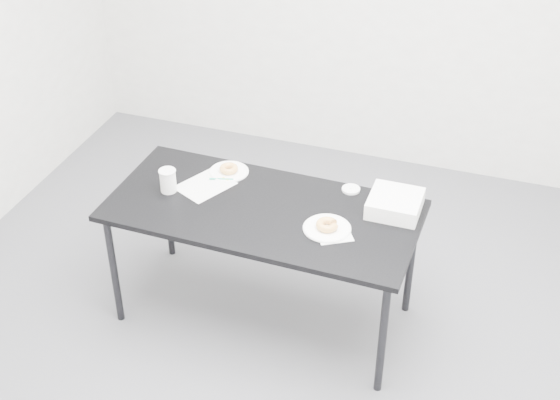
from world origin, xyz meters
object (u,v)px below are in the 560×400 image
(scorecard, at_px, (205,185))
(donut_far, at_px, (229,169))
(plate_far, at_px, (229,172))
(coffee_cup, at_px, (168,181))
(plate_near, at_px, (327,228))
(donut_near, at_px, (327,225))
(table, at_px, (263,217))
(bakery_box, at_px, (395,204))
(pen, at_px, (221,179))

(scorecard, height_order, donut_far, donut_far)
(plate_far, bearing_deg, coffee_cup, -130.54)
(plate_near, xyz_separation_m, donut_near, (0.00, 0.00, 0.02))
(scorecard, bearing_deg, donut_far, 93.02)
(table, height_order, bakery_box, bakery_box)
(pen, bearing_deg, bakery_box, -15.55)
(plate_near, xyz_separation_m, donut_far, (-0.66, 0.33, 0.02))
(table, distance_m, donut_far, 0.40)
(scorecard, height_order, pen, pen)
(scorecard, bearing_deg, pen, 77.81)
(scorecard, xyz_separation_m, coffee_cup, (-0.16, -0.11, 0.06))
(plate_far, xyz_separation_m, donut_far, (0.00, 0.00, 0.02))
(plate_near, bearing_deg, bakery_box, 43.21)
(table, relative_size, coffee_cup, 12.63)
(table, height_order, plate_far, plate_far)
(bakery_box, bearing_deg, donut_far, 176.14)
(pen, bearing_deg, scorecard, -145.19)
(table, relative_size, plate_near, 6.79)
(donut_near, distance_m, bakery_box, 0.39)
(plate_near, relative_size, plate_far, 1.10)
(table, relative_size, scorecard, 5.82)
(table, height_order, coffee_cup, coffee_cup)
(scorecard, relative_size, plate_far, 1.28)
(table, bearing_deg, coffee_cup, -177.57)
(pen, relative_size, plate_near, 0.54)
(table, relative_size, pen, 12.53)
(scorecard, height_order, plate_far, plate_far)
(coffee_cup, distance_m, bakery_box, 1.19)
(table, xyz_separation_m, coffee_cup, (-0.53, -0.01, 0.12))
(donut_far, distance_m, bakery_box, 0.94)
(donut_far, bearing_deg, coffee_cup, -130.54)
(donut_near, height_order, coffee_cup, coffee_cup)
(bakery_box, bearing_deg, donut_near, -136.56)
(donut_near, height_order, plate_far, donut_near)
(scorecard, relative_size, bakery_box, 1.07)
(table, distance_m, bakery_box, 0.68)
(table, xyz_separation_m, scorecard, (-0.37, 0.10, 0.06))
(plate_near, bearing_deg, scorecard, 167.07)
(table, bearing_deg, pen, 151.11)
(scorecard, relative_size, donut_near, 2.48)
(scorecard, xyz_separation_m, donut_near, (0.73, -0.17, 0.03))
(coffee_cup, xyz_separation_m, bakery_box, (1.18, 0.21, -0.02))
(donut_near, bearing_deg, plate_near, 0.00)
(donut_near, relative_size, bakery_box, 0.43)
(table, relative_size, bakery_box, 6.20)
(plate_far, bearing_deg, plate_near, -26.86)
(bakery_box, bearing_deg, coffee_cup, -169.81)
(table, distance_m, donut_near, 0.38)
(plate_near, distance_m, plate_far, 0.74)
(table, xyz_separation_m, bakery_box, (0.65, 0.20, 0.10))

